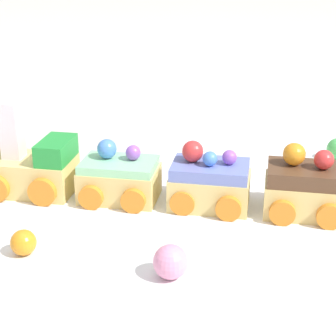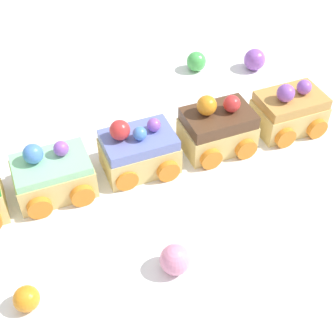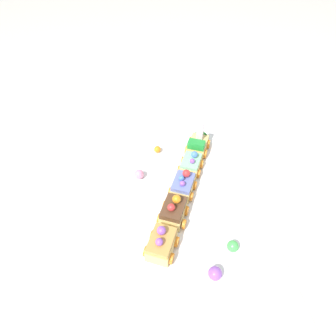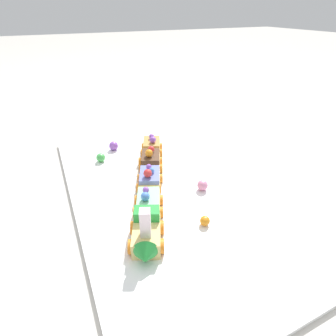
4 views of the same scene
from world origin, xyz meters
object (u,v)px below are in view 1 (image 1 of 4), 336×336
(cake_train_locomotive, at_px, (22,168))
(gumball_orange, at_px, (23,242))
(cake_car_blueberry, at_px, (209,183))
(cake_car_chocolate, at_px, (306,189))
(cake_car_mint, at_px, (119,179))
(gumball_pink, at_px, (171,262))

(cake_train_locomotive, distance_m, gumball_orange, 0.14)
(cake_car_blueberry, xyz_separation_m, cake_car_chocolate, (-0.09, 0.04, 0.00))
(cake_car_chocolate, height_order, gumball_orange, cake_car_chocolate)
(cake_car_mint, bearing_deg, cake_car_blueberry, 179.86)
(cake_car_mint, distance_m, cake_car_chocolate, 0.19)
(gumball_orange, bearing_deg, cake_train_locomotive, -89.64)
(gumball_orange, bearing_deg, cake_car_blueberry, -162.54)
(cake_car_mint, bearing_deg, cake_car_chocolate, 179.93)
(cake_train_locomotive, xyz_separation_m, gumball_orange, (-0.00, 0.14, -0.01))
(cake_train_locomotive, height_order, cake_car_mint, cake_train_locomotive)
(cake_car_blueberry, bearing_deg, cake_train_locomotive, 0.03)
(cake_car_mint, bearing_deg, gumball_pink, 119.70)
(cake_car_chocolate, relative_size, gumball_pink, 3.30)
(cake_car_blueberry, distance_m, gumball_pink, 0.14)
(gumball_orange, relative_size, gumball_pink, 0.79)
(cake_train_locomotive, distance_m, gumball_pink, 0.23)
(cake_train_locomotive, distance_m, cake_car_mint, 0.11)
(cake_car_chocolate, distance_m, gumball_orange, 0.27)
(cake_car_mint, relative_size, cake_car_blueberry, 1.00)
(cake_train_locomotive, xyz_separation_m, gumball_pink, (-0.11, 0.20, -0.01))
(cake_car_mint, relative_size, gumball_pink, 3.30)
(gumball_orange, bearing_deg, cake_car_mint, -135.59)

